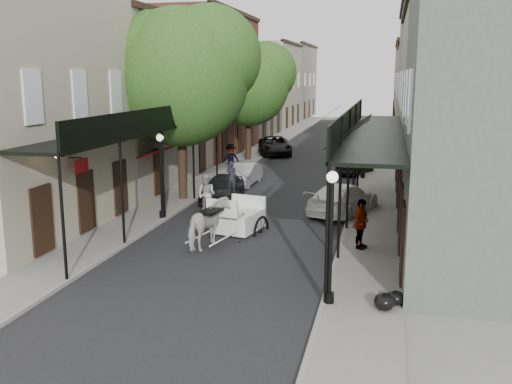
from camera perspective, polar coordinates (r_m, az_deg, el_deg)
The scene contains 24 objects.
ground at distance 18.93m, azimuth -4.63°, elevation -7.94°, with size 140.00×140.00×0.00m, color gray.
road at distance 37.91m, azimuth 4.55°, elevation 2.02°, with size 8.00×90.00×0.01m, color black.
sidewalk_left at distance 38.94m, azimuth -2.75°, elevation 2.38°, with size 2.20×90.00×0.12m, color gray.
sidewalk_right at distance 37.50m, azimuth 12.13°, elevation 1.78°, with size 2.20×90.00×0.12m, color gray.
building_row_left at distance 49.05m, azimuth -3.70°, elevation 10.38°, with size 5.00×80.00×10.50m, color #9D967E.
building_row_right at distance 47.08m, azimuth 17.10°, elevation 9.85°, with size 5.00×80.00×10.50m, color gray.
gallery_left at distance 26.16m, azimuth -10.20°, elevation 6.48°, with size 2.20×18.05×4.88m.
gallery_right at distance 24.07m, azimuth 11.39°, elevation 5.99°, with size 2.20×18.05×4.88m.
tree_near at distance 28.82m, azimuth -6.73°, elevation 11.89°, with size 7.31×6.80×9.63m.
tree_far at distance 42.29m, azimuth -0.26°, elevation 11.00°, with size 6.45×6.00×8.61m.
lamppost_right_near at distance 15.63m, azimuth 7.48°, elevation -4.36°, with size 0.32×0.32×3.71m.
lamppost_left at distance 25.26m, azimuth -9.47°, elevation 1.73°, with size 0.32×0.32×3.71m.
lamppost_right_far at distance 35.26m, azimuth 10.73°, elevation 4.48°, with size 0.32×0.32×3.71m.
horse at distance 21.18m, azimuth -4.68°, elevation -3.22°, with size 0.98×2.16×1.82m, color beige.
carriage at distance 23.55m, azimuth -1.30°, elevation -0.97°, with size 2.18×2.94×3.05m.
pedestrian_walking at distance 26.33m, azimuth -4.98°, elevation -0.22°, with size 0.91×0.71×1.86m, color #A4A49B.
pedestrian_sidewalk_left at distance 36.33m, azimuth -2.56°, elevation 3.32°, with size 1.23×0.70×1.90m, color gray.
pedestrian_sidewalk_right at distance 20.97m, azimuth 10.42°, elevation -3.16°, with size 1.08×0.45×1.84m, color gray.
car_left_near at distance 29.05m, azimuth -3.37°, elevation 0.43°, with size 1.62×4.02×1.37m, color black.
car_left_mid at distance 33.17m, azimuth -1.26°, elevation 1.78°, with size 1.36×3.89×1.28m, color #A6A5AB.
car_left_far at distance 45.94m, azimuth 1.89°, elevation 4.67°, with size 2.44×5.30×1.47m, color black.
car_right_near at distance 26.64m, azimuth 8.69°, elevation -0.67°, with size 1.98×4.87×1.41m, color white.
car_right_far at distance 37.34m, azimuth 9.90°, elevation 2.65°, with size 1.40×3.48×1.19m, color black.
trash_bags at distance 16.10m, azimuth 13.13°, elevation -10.51°, with size 0.83×0.98×0.48m.
Camera 1 is at (5.49, -16.97, 6.34)m, focal length 40.00 mm.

